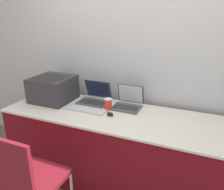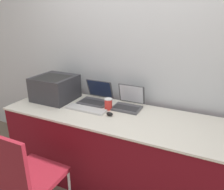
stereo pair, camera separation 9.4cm
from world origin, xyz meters
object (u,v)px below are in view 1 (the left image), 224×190
(coffee_cup, at_px, (108,104))
(mouse, at_px, (110,114))
(laptop_right, at_px, (128,102))
(laptop_left, at_px, (95,98))
(external_keyboard, at_px, (86,110))
(chair, at_px, (24,178))
(printer, at_px, (53,88))

(coffee_cup, height_order, mouse, coffee_cup)
(laptop_right, height_order, mouse, laptop_right)
(laptop_left, xyz_separation_m, external_keyboard, (0.02, -0.25, -0.04))
(mouse, xyz_separation_m, chair, (-0.38, -0.77, -0.27))
(laptop_right, bearing_deg, external_keyboard, -145.15)
(mouse, bearing_deg, laptop_right, 73.00)
(coffee_cup, relative_size, mouse, 1.78)
(laptop_left, height_order, external_keyboard, laptop_left)
(external_keyboard, height_order, chair, chair)
(laptop_left, relative_size, laptop_right, 1.09)
(printer, height_order, coffee_cup, printer)
(laptop_right, bearing_deg, mouse, -107.00)
(laptop_right, relative_size, coffee_cup, 2.48)
(laptop_left, distance_m, mouse, 0.41)
(coffee_cup, bearing_deg, laptop_left, 149.49)
(mouse, bearing_deg, external_keyboard, 175.77)
(laptop_left, bearing_deg, printer, -163.66)
(coffee_cup, bearing_deg, chair, -108.09)
(coffee_cup, bearing_deg, mouse, -59.17)
(printer, height_order, laptop_left, printer)
(laptop_right, relative_size, chair, 0.30)
(external_keyboard, height_order, mouse, mouse)
(coffee_cup, xyz_separation_m, chair, (-0.30, -0.91, -0.31))
(external_keyboard, bearing_deg, laptop_right, 34.85)
(mouse, bearing_deg, laptop_left, 138.53)
(chair, bearing_deg, laptop_left, 85.85)
(laptop_right, relative_size, mouse, 4.41)
(printer, relative_size, chair, 0.45)
(laptop_right, distance_m, mouse, 0.29)
(laptop_right, relative_size, external_keyboard, 0.67)
(laptop_left, relative_size, external_keyboard, 0.74)
(printer, relative_size, laptop_right, 1.48)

